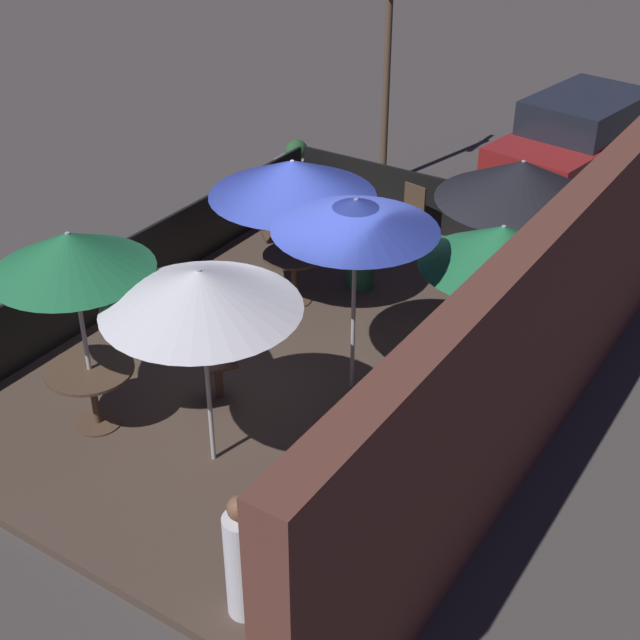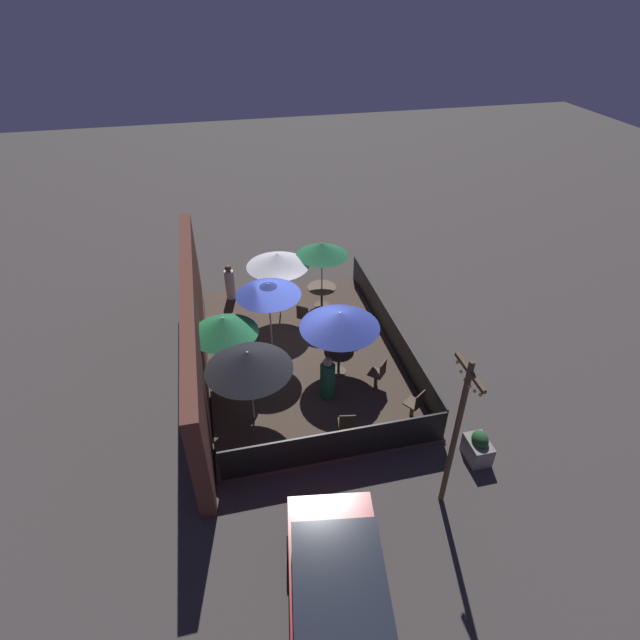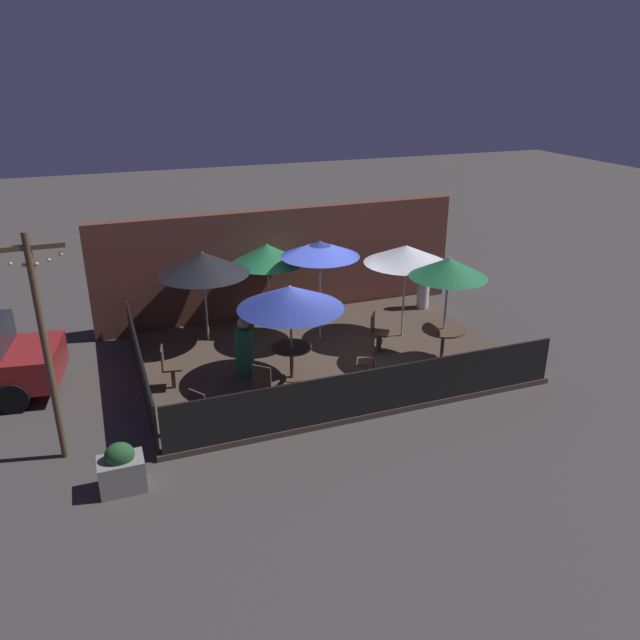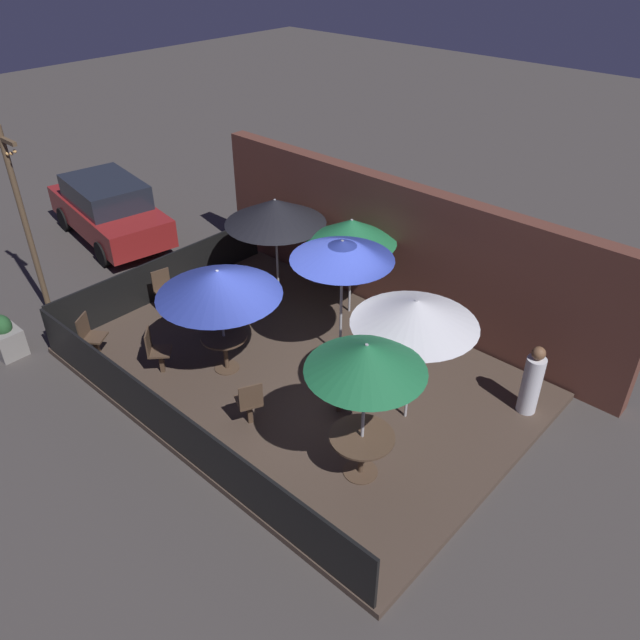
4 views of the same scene
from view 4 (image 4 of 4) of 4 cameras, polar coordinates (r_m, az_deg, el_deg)
name	(u,v)px [view 4 (image 4 of 4)]	position (r m, az deg, el deg)	size (l,w,h in m)	color
ground_plane	(298,375)	(11.90, -2.01, -5.04)	(60.00, 60.00, 0.00)	#423D3A
patio_deck	(298,372)	(11.87, -2.01, -4.82)	(8.32, 5.71, 0.12)	#47382D
building_wall	(400,251)	(13.12, 7.34, 6.29)	(9.92, 0.36, 2.95)	brown
fence_front	(173,427)	(10.20, -13.28, -9.54)	(8.12, 0.05, 0.95)	black
fence_side_left	(165,276)	(14.30, -14.01, 3.93)	(0.05, 5.51, 0.95)	black
patio_umbrella_0	(218,283)	(10.97, -9.28, 3.38)	(2.24, 2.24, 2.11)	#B2B2B7
patio_umbrella_1	(366,358)	(8.48, 4.24, -3.46)	(1.72, 1.72, 2.43)	#B2B2B7
patio_umbrella_2	(275,211)	(13.34, -4.12, 9.88)	(2.17, 2.17, 2.24)	#B2B2B7
patio_umbrella_3	(342,250)	(10.99, 2.05, 6.40)	(1.87, 1.87, 2.48)	#B2B2B7
patio_umbrella_4	(352,231)	(12.63, 2.90, 8.12)	(1.85, 1.85, 2.15)	#B2B2B7
patio_umbrella_5	(415,312)	(9.66, 8.72, 0.70)	(2.02, 2.02, 2.33)	#B2B2B7
dining_table_0	(225,343)	(11.65, -8.72, -2.06)	(0.86, 0.86, 0.75)	#4C3828
dining_table_1	(362,443)	(9.52, 3.84, -11.18)	(0.99, 0.99, 0.76)	#4C3828
patio_chair_0	(250,401)	(10.42, -6.44, -7.41)	(0.54, 0.54, 0.92)	#4C3828
patio_chair_1	(164,290)	(13.68, -14.04, 2.72)	(0.47, 0.47, 0.94)	#4C3828
patio_chair_2	(156,350)	(11.88, -14.77, -2.65)	(0.57, 0.57, 0.92)	#4C3828
patio_chair_3	(338,384)	(10.66, 1.64, -5.91)	(0.56, 0.56, 0.95)	#4C3828
patio_chair_4	(91,335)	(12.68, -20.23, -1.31)	(0.56, 0.56, 0.90)	#4C3828
patron_0	(216,313)	(12.53, -9.44, 0.64)	(0.57, 0.57, 1.33)	#236642
patron_1	(532,382)	(11.16, 18.80, -5.40)	(0.47, 0.47, 1.33)	silver
planter_box	(5,337)	(13.73, -26.86, -1.37)	(0.73, 0.51, 0.86)	gray
light_post	(23,215)	(14.04, -25.52, 8.66)	(1.10, 0.12, 4.07)	brown
parked_car_0	(109,209)	(17.48, -18.77, 9.60)	(4.48, 2.34, 1.62)	maroon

